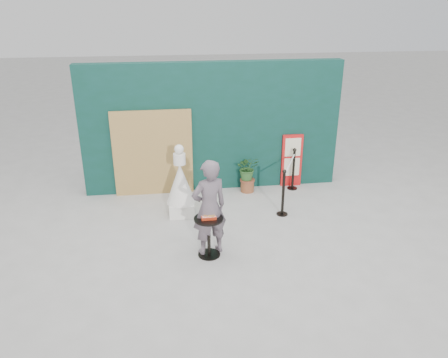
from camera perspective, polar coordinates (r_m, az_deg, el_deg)
ground at (r=7.97m, az=1.21°, el=-9.97°), size 60.00×60.00×0.00m
back_wall at (r=10.23m, az=-1.52°, el=6.76°), size 6.00×0.30×3.00m
bamboo_fence at (r=10.13m, az=-9.26°, el=3.33°), size 1.80×0.08×2.00m
woman at (r=7.64m, az=-1.94°, el=-3.80°), size 0.75×0.61×1.79m
menu_board at (r=10.68m, az=8.84°, el=2.39°), size 0.50×0.07×1.30m
statue at (r=9.16m, az=-5.70°, el=-1.02°), size 0.61×0.61×1.56m
cafe_table at (r=7.74m, az=-2.00°, el=-6.77°), size 0.52×0.52×0.75m
food_basket at (r=7.60m, az=-2.01°, el=-4.86°), size 0.26×0.19×0.11m
planter at (r=10.28m, az=3.10°, el=1.03°), size 0.52×0.45×0.89m
stanchion_barrier at (r=9.89m, az=8.44°, el=-0.23°), size 0.84×1.54×1.03m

